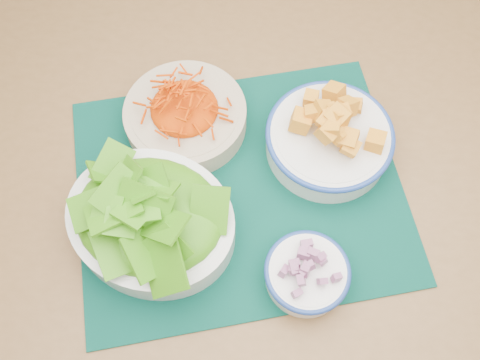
{
  "coord_description": "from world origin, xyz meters",
  "views": [
    {
      "loc": [
        -0.02,
        -0.24,
        1.55
      ],
      "look_at": [
        -0.11,
        0.12,
        0.78
      ],
      "focal_mm": 40.0,
      "sensor_mm": 36.0,
      "label": 1
    }
  ],
  "objects_px": {
    "placemat": "(240,188)",
    "onion_bowl": "(307,273)",
    "table": "(282,206)",
    "lettuce_bowl": "(150,216)",
    "carrot_bowl": "(185,113)",
    "squash_bowl": "(330,133)"
  },
  "relations": [
    {
      "from": "squash_bowl",
      "to": "placemat",
      "type": "bearing_deg",
      "value": -139.83
    },
    {
      "from": "carrot_bowl",
      "to": "squash_bowl",
      "type": "height_order",
      "value": "squash_bowl"
    },
    {
      "from": "placemat",
      "to": "onion_bowl",
      "type": "relative_size",
      "value": 4.13
    },
    {
      "from": "placemat",
      "to": "squash_bowl",
      "type": "distance_m",
      "value": 0.17
    },
    {
      "from": "lettuce_bowl",
      "to": "carrot_bowl",
      "type": "bearing_deg",
      "value": 102.58
    },
    {
      "from": "table",
      "to": "lettuce_bowl",
      "type": "height_order",
      "value": "lettuce_bowl"
    },
    {
      "from": "table",
      "to": "lettuce_bowl",
      "type": "relative_size",
      "value": 4.75
    },
    {
      "from": "squash_bowl",
      "to": "onion_bowl",
      "type": "distance_m",
      "value": 0.23
    },
    {
      "from": "placemat",
      "to": "onion_bowl",
      "type": "height_order",
      "value": "onion_bowl"
    },
    {
      "from": "squash_bowl",
      "to": "lettuce_bowl",
      "type": "height_order",
      "value": "lettuce_bowl"
    },
    {
      "from": "table",
      "to": "carrot_bowl",
      "type": "height_order",
      "value": "carrot_bowl"
    },
    {
      "from": "onion_bowl",
      "to": "squash_bowl",
      "type": "bearing_deg",
      "value": 91.38
    },
    {
      "from": "carrot_bowl",
      "to": "table",
      "type": "bearing_deg",
      "value": -21.05
    },
    {
      "from": "carrot_bowl",
      "to": "onion_bowl",
      "type": "bearing_deg",
      "value": -41.69
    },
    {
      "from": "placemat",
      "to": "carrot_bowl",
      "type": "distance_m",
      "value": 0.16
    },
    {
      "from": "table",
      "to": "placemat",
      "type": "height_order",
      "value": "placemat"
    },
    {
      "from": "squash_bowl",
      "to": "lettuce_bowl",
      "type": "xyz_separation_m",
      "value": [
        -0.24,
        -0.21,
        0.0
      ]
    },
    {
      "from": "placemat",
      "to": "onion_bowl",
      "type": "bearing_deg",
      "value": -67.48
    },
    {
      "from": "carrot_bowl",
      "to": "onion_bowl",
      "type": "relative_size",
      "value": 1.95
    },
    {
      "from": "lettuce_bowl",
      "to": "onion_bowl",
      "type": "distance_m",
      "value": 0.25
    },
    {
      "from": "placemat",
      "to": "carrot_bowl",
      "type": "bearing_deg",
      "value": 116.76
    },
    {
      "from": "table",
      "to": "onion_bowl",
      "type": "relative_size",
      "value": 11.2
    }
  ]
}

